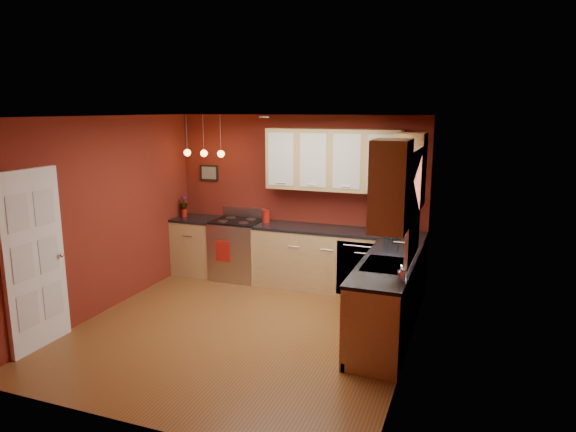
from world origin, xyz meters
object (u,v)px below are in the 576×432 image
(gas_range, at_px, (238,249))
(red_canister, at_px, (266,216))
(coffee_maker, at_px, (393,224))
(sink, at_px, (386,266))
(soap_pump, at_px, (401,274))

(gas_range, xyz_separation_m, red_canister, (0.47, 0.07, 0.56))
(gas_range, bearing_deg, coffee_maker, 1.17)
(coffee_maker, bearing_deg, sink, -76.79)
(red_canister, xyz_separation_m, soap_pump, (2.40, -2.12, -0.01))
(sink, height_order, soap_pump, sink)
(red_canister, xyz_separation_m, coffee_maker, (1.97, -0.02, 0.03))
(coffee_maker, distance_m, soap_pump, 2.14)
(sink, height_order, coffee_maker, coffee_maker)
(sink, xyz_separation_m, red_canister, (-2.15, 1.57, 0.13))
(sink, bearing_deg, red_canister, 143.84)
(red_canister, bearing_deg, gas_range, -171.28)
(sink, xyz_separation_m, soap_pump, (0.25, -0.55, 0.11))
(gas_range, bearing_deg, soap_pump, -35.57)
(gas_range, relative_size, soap_pump, 6.44)
(sink, relative_size, soap_pump, 4.06)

